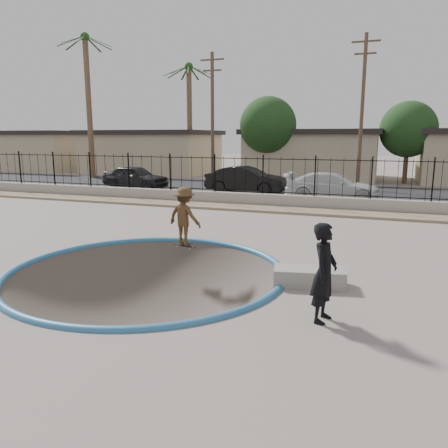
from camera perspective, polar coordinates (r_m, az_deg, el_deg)
ground at (r=23.34m, az=6.06°, el=0.30°), size 120.00×120.00×2.20m
bowl_pit at (r=11.24m, az=-10.00°, el=-6.19°), size 6.84×6.84×1.80m
coping_ring at (r=11.24m, az=-10.00°, el=-6.19°), size 7.04×7.04×0.20m
rock_strip at (r=20.47m, az=4.25°, el=2.06°), size 42.00×1.60×0.11m
retaining_wall at (r=21.48m, az=5.05°, el=3.14°), size 42.00×0.45×0.60m
fence at (r=21.34m, az=5.10°, el=6.34°), size 40.00×0.04×1.80m
street at (r=28.00m, az=8.57°, el=4.39°), size 90.00×8.00×0.04m
house_west_far at (r=49.69m, az=-22.73°, el=8.91°), size 10.60×8.60×3.90m
house_west at (r=42.07m, az=-9.34°, el=9.34°), size 11.60×8.60×3.90m
house_center at (r=37.19m, az=11.59°, el=9.01°), size 10.60×8.60×3.90m
palm_left at (r=37.93m, az=-17.44°, el=17.83°), size 2.30×2.30×11.30m
palm_mid at (r=37.71m, az=-4.57°, el=16.40°), size 2.30×2.30×9.30m
utility_pole_left at (r=31.44m, az=-1.52°, el=13.82°), size 1.70×0.24×9.00m
utility_pole_mid at (r=29.34m, az=17.58°, el=13.98°), size 1.70×0.24×9.50m
street_tree_left at (r=34.32m, az=5.77°, el=12.70°), size 4.32×4.32×6.36m
street_tree_mid at (r=34.31m, az=22.94°, el=11.30°), size 3.96×3.96×5.83m
skater at (r=13.33m, az=-5.18°, el=0.62°), size 1.26×0.91×1.76m
skateboard at (r=13.51m, az=-5.12°, el=-2.83°), size 0.77×0.40×0.06m
videographer at (r=8.18m, az=12.96°, el=-6.23°), size 0.54×0.74×1.85m
concrete_ledge at (r=10.25m, az=11.06°, el=-6.79°), size 1.71×1.00×0.40m
car_a at (r=28.98m, az=-11.47°, el=6.04°), size 4.49×2.10×1.49m
car_b at (r=26.12m, az=2.92°, el=5.79°), size 4.83×1.82×1.58m
car_c at (r=23.93m, az=13.95°, el=4.80°), size 5.05×2.22×1.44m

